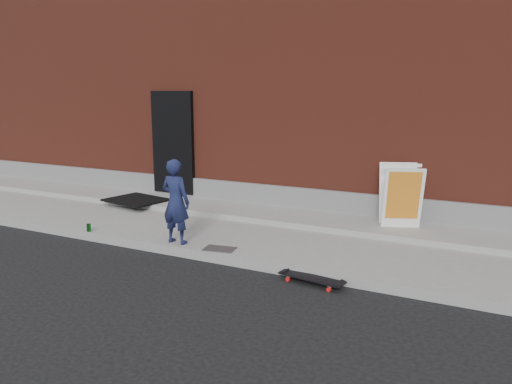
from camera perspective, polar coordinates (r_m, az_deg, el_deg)
The scene contains 10 objects.
ground at distance 7.65m, azimuth -6.36°, elevation -7.82°, with size 80.00×80.00×0.00m, color black.
sidewalk at distance 8.86m, azimuth -1.06°, elevation -4.54°, with size 20.00×3.00×0.15m, color gray.
apron at distance 9.61m, azimuth 1.44°, elevation -2.51°, with size 20.00×1.20×0.10m, color gray.
building at distance 13.62m, azimuth 9.97°, elevation 11.20°, with size 20.00×8.10×5.00m.
child at distance 7.90m, azimuth -9.17°, elevation -1.08°, with size 0.49×0.32×1.35m, color #181F44.
skateboard at distance 6.74m, azimuth 6.36°, elevation -9.78°, with size 0.91×0.35×0.10m.
pizza_sign at distance 8.81m, azimuth 16.21°, elevation -0.33°, with size 0.87×0.94×1.07m.
soda_can at distance 9.04m, azimuth -18.56°, elevation -3.89°, with size 0.07×0.07×0.14m, color #17771F.
doormat at distance 10.81m, azimuth -13.52°, elevation -0.88°, with size 1.18×0.96×0.03m, color black.
utility_plate at distance 7.66m, azimuth -4.19°, elevation -6.51°, with size 0.48×0.30×0.01m, color #5B5C61.
Camera 1 is at (3.99, -6.03, 2.52)m, focal length 35.00 mm.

